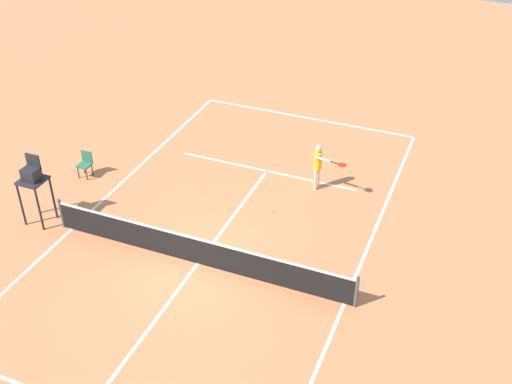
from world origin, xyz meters
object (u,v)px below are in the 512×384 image
at_px(player_serving, 319,164).
at_px(umpire_chair, 33,179).
at_px(courtside_chair_mid, 85,163).
at_px(tennis_ball, 272,211).

bearing_deg(player_serving, umpire_chair, -46.69).
relative_size(umpire_chair, courtside_chair_mid, 2.54).
distance_m(umpire_chair, courtside_chair_mid, 3.09).
xyz_separation_m(player_serving, tennis_ball, (0.97, 1.90, -0.99)).
height_order(tennis_ball, courtside_chair_mid, courtside_chair_mid).
relative_size(player_serving, umpire_chair, 0.71).
xyz_separation_m(tennis_ball, courtside_chair_mid, (7.03, 0.45, 0.50)).
height_order(tennis_ball, umpire_chair, umpire_chair).
bearing_deg(tennis_ball, umpire_chair, 26.19).
xyz_separation_m(umpire_chair, courtside_chair_mid, (0.24, -2.89, -1.07)).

